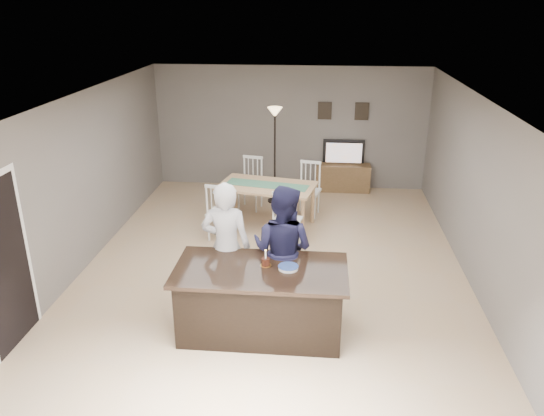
# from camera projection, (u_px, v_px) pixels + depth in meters

# --- Properties ---
(floor) EXTENTS (8.00, 8.00, 0.00)m
(floor) POSITION_uv_depth(u_px,v_px,m) (274.00, 266.00, 8.55)
(floor) COLOR tan
(floor) RESTS_ON ground
(room_shell) EXTENTS (8.00, 8.00, 8.00)m
(room_shell) POSITION_uv_depth(u_px,v_px,m) (274.00, 166.00, 7.93)
(room_shell) COLOR slate
(room_shell) RESTS_ON floor
(kitchen_island) EXTENTS (2.15, 1.10, 0.90)m
(kitchen_island) POSITION_uv_depth(u_px,v_px,m) (261.00, 300.00, 6.71)
(kitchen_island) COLOR black
(kitchen_island) RESTS_ON floor
(tv_console) EXTENTS (1.20, 0.40, 0.60)m
(tv_console) POSITION_uv_depth(u_px,v_px,m) (343.00, 178.00, 11.82)
(tv_console) COLOR brown
(tv_console) RESTS_ON floor
(television) EXTENTS (0.91, 0.12, 0.53)m
(television) POSITION_uv_depth(u_px,v_px,m) (344.00, 152.00, 11.68)
(television) COLOR black
(television) RESTS_ON tv_console
(tv_screen_glow) EXTENTS (0.78, 0.00, 0.78)m
(tv_screen_glow) POSITION_uv_depth(u_px,v_px,m) (344.00, 153.00, 11.61)
(tv_screen_glow) COLOR orange
(tv_screen_glow) RESTS_ON tv_console
(picture_frames) EXTENTS (1.10, 0.02, 0.38)m
(picture_frames) POSITION_uv_depth(u_px,v_px,m) (343.00, 111.00, 11.49)
(picture_frames) COLOR black
(picture_frames) RESTS_ON room_shell
(doorway) EXTENTS (0.00, 2.10, 2.65)m
(doorway) POSITION_uv_depth(u_px,v_px,m) (3.00, 250.00, 6.22)
(doorway) COLOR black
(doorway) RESTS_ON floor
(woman) EXTENTS (0.68, 0.46, 1.82)m
(woman) POSITION_uv_depth(u_px,v_px,m) (226.00, 247.00, 7.10)
(woman) COLOR silver
(woman) RESTS_ON floor
(man) EXTENTS (1.06, 0.95, 1.80)m
(man) POSITION_uv_depth(u_px,v_px,m) (283.00, 250.00, 7.04)
(man) COLOR #191836
(man) RESTS_ON floor
(birthday_cake) EXTENTS (0.14, 0.14, 0.22)m
(birthday_cake) POSITION_uv_depth(u_px,v_px,m) (266.00, 262.00, 6.61)
(birthday_cake) COLOR gold
(birthday_cake) RESTS_ON kitchen_island
(plate_stack) EXTENTS (0.25, 0.25, 0.04)m
(plate_stack) POSITION_uv_depth(u_px,v_px,m) (288.00, 267.00, 6.53)
(plate_stack) COLOR white
(plate_stack) RESTS_ON kitchen_island
(dining_table) EXTENTS (2.02, 2.26, 1.06)m
(dining_table) POSITION_uv_depth(u_px,v_px,m) (267.00, 192.00, 9.81)
(dining_table) COLOR tan
(dining_table) RESTS_ON floor
(floor_lamp) EXTENTS (0.30, 0.30, 2.00)m
(floor_lamp) POSITION_uv_depth(u_px,v_px,m) (275.00, 129.00, 10.71)
(floor_lamp) COLOR black
(floor_lamp) RESTS_ON floor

